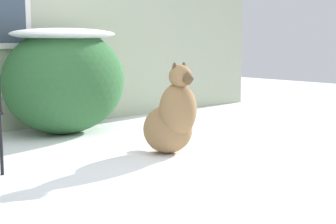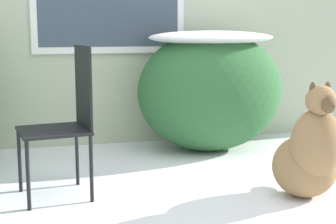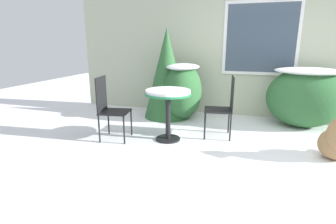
% 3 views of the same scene
% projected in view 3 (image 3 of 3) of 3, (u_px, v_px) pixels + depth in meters
% --- Properties ---
extents(ground_plane, '(16.00, 16.00, 0.00)m').
position_uv_depth(ground_plane, '(266.00, 160.00, 3.38)').
color(ground_plane, white).
extents(house_wall, '(8.00, 0.10, 3.39)m').
position_uv_depth(house_wall, '(268.00, 31.00, 4.98)').
color(house_wall, '#B2BC9E').
rests_on(house_wall, ground_plane).
extents(shrub_left, '(0.74, 0.92, 1.09)m').
position_uv_depth(shrub_left, '(183.00, 90.00, 5.11)').
color(shrub_left, '#2D6033').
rests_on(shrub_left, ground_plane).
extents(shrub_middle, '(1.30, 0.94, 1.06)m').
position_uv_depth(shrub_middle, '(305.00, 96.00, 4.59)').
color(shrub_middle, '#2D6033').
rests_on(shrub_middle, ground_plane).
extents(evergreen_bush, '(0.91, 0.91, 1.75)m').
position_uv_depth(evergreen_bush, '(167.00, 74.00, 5.17)').
color(evergreen_bush, '#2D6033').
rests_on(evergreen_bush, ground_plane).
extents(patio_table, '(0.70, 0.70, 0.79)m').
position_uv_depth(patio_table, '(168.00, 99.00, 3.94)').
color(patio_table, black).
rests_on(patio_table, ground_plane).
extents(patio_chair_near_table, '(0.48, 0.48, 0.98)m').
position_uv_depth(patio_chair_near_table, '(224.00, 105.00, 4.12)').
color(patio_chair_near_table, black).
rests_on(patio_chair_near_table, ground_plane).
extents(patio_chair_far_side, '(0.48, 0.48, 0.98)m').
position_uv_depth(patio_chair_far_side, '(109.00, 106.00, 4.02)').
color(patio_chair_far_side, black).
rests_on(patio_chair_far_side, ground_plane).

